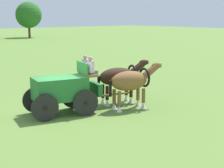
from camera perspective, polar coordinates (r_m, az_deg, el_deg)
ground_plane at (r=16.98m, az=-8.47°, el=-4.91°), size 220.00×220.00×0.00m
show_wagon at (r=16.73m, az=-8.07°, el=-0.79°), size 5.50×2.49×2.76m
draft_horse_near at (r=18.61m, az=1.21°, el=1.08°), size 3.06×1.43×2.28m
draft_horse_off at (r=17.49m, az=3.19°, el=0.40°), size 3.00×1.44×2.28m
tree_g at (r=77.66m, az=-13.55°, el=10.98°), size 5.56×5.56×7.59m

